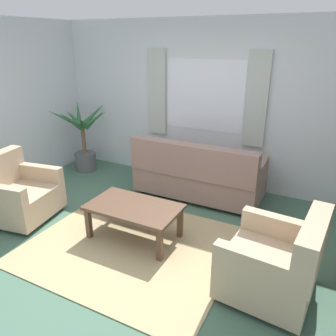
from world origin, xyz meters
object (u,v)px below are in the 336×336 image
object	(u,v)px
armchair_right	(276,264)
coffee_table	(134,210)
couch	(197,175)
potted_plant	(84,141)
armchair_left	(17,194)

from	to	relation	value
armchair_right	coffee_table	xyz separation A→B (m)	(-1.69, 0.22, 0.03)
couch	potted_plant	size ratio (longest dim) A/B	1.52
couch	armchair_left	size ratio (longest dim) A/B	1.98
couch	armchair_left	bearing A→B (deg)	40.96
armchair_right	couch	bearing A→B (deg)	-132.81
coffee_table	potted_plant	distance (m)	2.53
armchair_left	armchair_right	size ratio (longest dim) A/B	1.05
armchair_left	couch	bearing A→B (deg)	-58.00
armchair_left	potted_plant	size ratio (longest dim) A/B	0.77
armchair_right	coffee_table	bearing A→B (deg)	-92.28
armchair_right	potted_plant	size ratio (longest dim) A/B	0.73
armchair_left	potted_plant	world-z (taller)	potted_plant
armchair_right	potted_plant	bearing A→B (deg)	-109.69
armchair_right	potted_plant	distance (m)	4.10
couch	armchair_right	size ratio (longest dim) A/B	2.09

